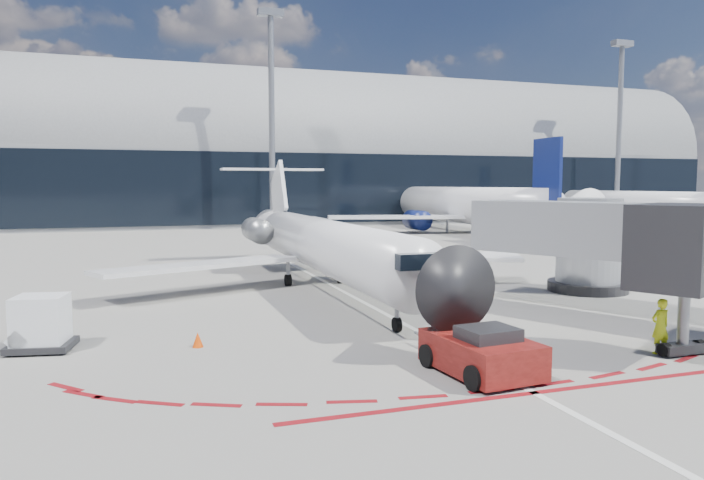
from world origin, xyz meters
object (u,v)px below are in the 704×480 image
object	(u,v)px
regional_jet	(321,244)
ramp_worker	(660,326)
uld_container	(41,324)
pushback_tug	(481,352)

from	to	relation	value
regional_jet	ramp_worker	distance (m)	17.41
ramp_worker	uld_container	size ratio (longest dim) A/B	0.82
ramp_worker	uld_container	world-z (taller)	uld_container
regional_jet	pushback_tug	world-z (taller)	regional_jet
pushback_tug	ramp_worker	world-z (taller)	ramp_worker
regional_jet	ramp_worker	xyz separation A→B (m)	(6.96, -15.89, -1.48)
pushback_tug	ramp_worker	xyz separation A→B (m)	(6.65, 0.09, 0.27)
regional_jet	uld_container	distance (m)	15.27
regional_jet	ramp_worker	size ratio (longest dim) A/B	15.67
pushback_tug	ramp_worker	bearing A→B (deg)	-4.61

